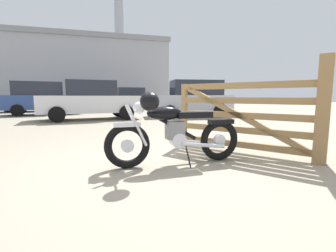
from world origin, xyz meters
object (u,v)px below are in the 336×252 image
object	(u,v)px
pale_sedan_back	(42,98)
vintage_motorcycle	(173,132)
timber_gate	(258,114)
blue_hatchback_right	(34,99)
white_estate_far	(91,100)
dark_sedan_left	(192,98)
silver_sedan_mid	(130,99)

from	to	relation	value
pale_sedan_back	vintage_motorcycle	bearing A→B (deg)	-80.82
timber_gate	blue_hatchback_right	size ratio (longest dim) A/B	0.50
vintage_motorcycle	pale_sedan_back	bearing A→B (deg)	-71.77
white_estate_far	dark_sedan_left	bearing A→B (deg)	-4.00
vintage_motorcycle	silver_sedan_mid	bearing A→B (deg)	-96.27
timber_gate	blue_hatchback_right	xyz separation A→B (m)	(-5.90, 14.84, 0.13)
silver_sedan_mid	white_estate_far	bearing A→B (deg)	-115.83
blue_hatchback_right	timber_gate	bearing A→B (deg)	-73.85
timber_gate	white_estate_far	bearing A→B (deg)	-16.01
timber_gate	dark_sedan_left	xyz separation A→B (m)	(2.37, 7.61, 0.21)
blue_hatchback_right	silver_sedan_mid	bearing A→B (deg)	-1.27
timber_gate	silver_sedan_mid	xyz separation A→B (m)	(0.65, 15.33, 0.13)
vintage_motorcycle	blue_hatchback_right	distance (m)	15.54
timber_gate	blue_hatchback_right	world-z (taller)	blue_hatchback_right
timber_gate	pale_sedan_back	xyz separation A→B (m)	(-4.94, 11.46, 0.21)
dark_sedan_left	white_estate_far	world-z (taller)	dark_sedan_left
silver_sedan_mid	white_estate_far	xyz separation A→B (m)	(-3.12, -7.67, 0.00)
pale_sedan_back	silver_sedan_mid	size ratio (longest dim) A/B	0.95
pale_sedan_back	silver_sedan_mid	distance (m)	6.80
vintage_motorcycle	blue_hatchback_right	xyz separation A→B (m)	(-4.35, 14.92, 0.34)
timber_gate	white_estate_far	distance (m)	8.05
pale_sedan_back	dark_sedan_left	distance (m)	8.26
timber_gate	silver_sedan_mid	distance (m)	15.35
vintage_motorcycle	pale_sedan_back	xyz separation A→B (m)	(-3.39, 11.53, 0.43)
vintage_motorcycle	blue_hatchback_right	world-z (taller)	blue_hatchback_right
timber_gate	white_estate_far	size ratio (longest dim) A/B	0.51
pale_sedan_back	dark_sedan_left	world-z (taller)	same
silver_sedan_mid	white_estate_far	distance (m)	8.28
pale_sedan_back	dark_sedan_left	xyz separation A→B (m)	(7.31, -3.85, 0.00)
pale_sedan_back	silver_sedan_mid	bearing A→B (deg)	27.53
blue_hatchback_right	pale_sedan_back	bearing A→B (deg)	-79.63
vintage_motorcycle	timber_gate	bearing A→B (deg)	-175.35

